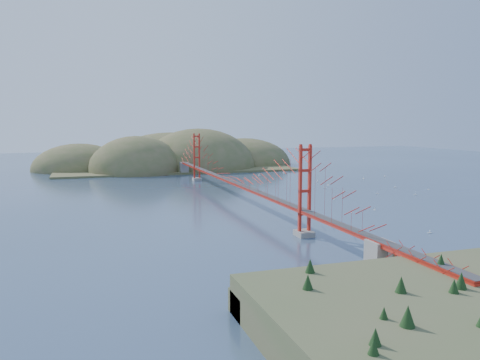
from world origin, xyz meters
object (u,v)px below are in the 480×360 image
object	(u,v)px
fort	(394,273)
sailboat_1	(377,193)
bridge	(233,162)
sailboat_0	(344,191)
sailboat_2	(415,194)

from	to	relation	value
fort	sailboat_1	distance (m)	53.82
bridge	sailboat_0	distance (m)	25.67
bridge	fort	bearing A→B (deg)	-89.52
bridge	sailboat_1	world-z (taller)	bridge
bridge	sailboat_1	distance (m)	30.64
fort	sailboat_1	size ratio (longest dim) A/B	5.13
fort	sailboat_0	bearing A→B (deg)	63.95
fort	sailboat_2	size ratio (longest dim) A/B	5.51
sailboat_2	fort	bearing A→B (deg)	-130.64
sailboat_2	sailboat_0	xyz separation A→B (m)	(-11.43, 8.07, -0.01)
fort	sailboat_2	xyz separation A→B (m)	(35.70, 41.59, -0.52)
fort	sailboat_1	bearing A→B (deg)	56.98
sailboat_2	sailboat_1	world-z (taller)	sailboat_1
fort	sailboat_0	distance (m)	55.28
bridge	fort	distance (m)	48.40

